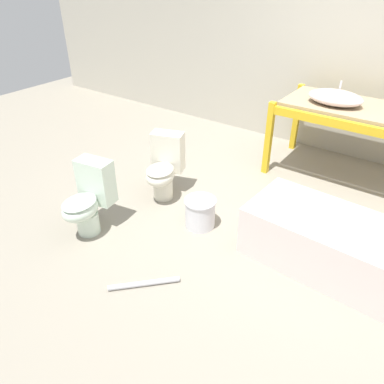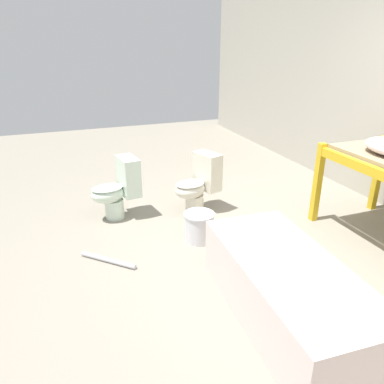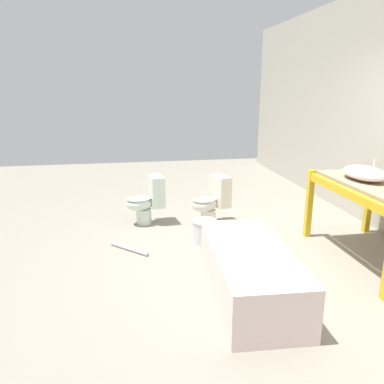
{
  "view_description": "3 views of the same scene",
  "coord_description": "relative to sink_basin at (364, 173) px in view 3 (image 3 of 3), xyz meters",
  "views": [
    {
      "loc": [
        1.15,
        -3.0,
        2.24
      ],
      "look_at": [
        -0.51,
        -0.68,
        0.46
      ],
      "focal_mm": 35.0,
      "sensor_mm": 36.0,
      "label": 1
    },
    {
      "loc": [
        2.58,
        -1.78,
        1.9
      ],
      "look_at": [
        -0.51,
        -0.61,
        0.54
      ],
      "focal_mm": 35.0,
      "sensor_mm": 36.0,
      "label": 2
    },
    {
      "loc": [
        3.76,
        -1.44,
        1.87
      ],
      "look_at": [
        -0.42,
        -0.7,
        0.69
      ],
      "focal_mm": 35.0,
      "sensor_mm": 36.0,
      "label": 3
    }
  ],
  "objects": [
    {
      "name": "shelving_rack",
      "position": [
        0.19,
        0.1,
        -0.21
      ],
      "size": [
        1.62,
        0.92,
        0.89
      ],
      "color": "gold",
      "rests_on": "ground_plane"
    },
    {
      "name": "ground_plane",
      "position": [
        -0.1,
        -1.16,
        -0.96
      ],
      "size": [
        12.0,
        12.0,
        0.0
      ],
      "primitive_type": "plane",
      "color": "gray"
    },
    {
      "name": "toilet_near",
      "position": [
        -1.25,
        -1.45,
        -0.62
      ],
      "size": [
        0.47,
        0.6,
        0.68
      ],
      "rotation": [
        0.0,
        0.0,
        0.33
      ],
      "color": "silver",
      "rests_on": "ground_plane"
    },
    {
      "name": "bucket_white",
      "position": [
        -0.61,
        -1.69,
        -0.81
      ],
      "size": [
        0.31,
        0.31,
        0.29
      ],
      "color": "silver",
      "rests_on": "ground_plane"
    },
    {
      "name": "toilet_far",
      "position": [
        -1.43,
        -2.34,
        -0.62
      ],
      "size": [
        0.39,
        0.57,
        0.68
      ],
      "rotation": [
        0.0,
        0.0,
        0.15
      ],
      "color": "silver",
      "rests_on": "ground_plane"
    },
    {
      "name": "sink_basin",
      "position": [
        0.0,
        0.0,
        0.0
      ],
      "size": [
        0.59,
        0.39,
        0.23
      ],
      "color": "silver",
      "rests_on": "shelving_rack"
    },
    {
      "name": "bathtub_main",
      "position": [
        0.67,
        -1.52,
        -0.69
      ],
      "size": [
        1.6,
        0.77,
        0.47
      ],
      "rotation": [
        0.0,
        0.0,
        -0.06
      ],
      "color": "silver",
      "rests_on": "ground_plane"
    },
    {
      "name": "loose_pipe",
      "position": [
        -0.52,
        -2.62,
        -0.94
      ],
      "size": [
        0.43,
        0.44,
        0.05
      ],
      "color": "#B7B7BC",
      "rests_on": "ground_plane"
    }
  ]
}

